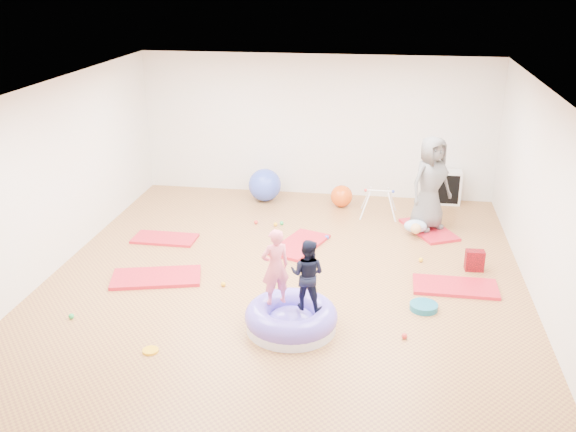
# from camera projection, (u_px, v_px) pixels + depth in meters

# --- Properties ---
(room) EXTENTS (7.01, 8.01, 2.81)m
(room) POSITION_uv_depth(u_px,v_px,m) (285.00, 190.00, 8.98)
(room) COLOR #AB7D3D
(room) RESTS_ON ground
(gym_mat_front_left) EXTENTS (1.42, 0.96, 0.05)m
(gym_mat_front_left) POSITION_uv_depth(u_px,v_px,m) (156.00, 277.00, 9.49)
(gym_mat_front_left) COLOR red
(gym_mat_front_left) RESTS_ON ground
(gym_mat_mid_left) EXTENTS (1.07, 0.55, 0.04)m
(gym_mat_mid_left) POSITION_uv_depth(u_px,v_px,m) (165.00, 239.00, 10.88)
(gym_mat_mid_left) COLOR red
(gym_mat_mid_left) RESTS_ON ground
(gym_mat_center_back) EXTENTS (0.96, 1.31, 0.05)m
(gym_mat_center_back) POSITION_uv_depth(u_px,v_px,m) (299.00, 244.00, 10.64)
(gym_mat_center_back) COLOR red
(gym_mat_center_back) RESTS_ON ground
(gym_mat_right) EXTENTS (1.20, 0.60, 0.05)m
(gym_mat_right) POSITION_uv_depth(u_px,v_px,m) (455.00, 287.00, 9.22)
(gym_mat_right) COLOR red
(gym_mat_right) RESTS_ON ground
(gym_mat_rear_right) EXTENTS (1.05, 1.31, 0.05)m
(gym_mat_rear_right) POSITION_uv_depth(u_px,v_px,m) (429.00, 230.00, 11.25)
(gym_mat_rear_right) COLOR red
(gym_mat_rear_right) RESTS_ON ground
(inflatable_cushion) EXTENTS (1.18, 1.18, 0.37)m
(inflatable_cushion) POSITION_uv_depth(u_px,v_px,m) (291.00, 318.00, 8.14)
(inflatable_cushion) COLOR white
(inflatable_cushion) RESTS_ON ground
(child_pink) EXTENTS (0.44, 0.40, 1.02)m
(child_pink) POSITION_uv_depth(u_px,v_px,m) (275.00, 263.00, 8.03)
(child_pink) COLOR #F56A7F
(child_pink) RESTS_ON inflatable_cushion
(child_navy) EXTENTS (0.51, 0.43, 0.92)m
(child_navy) POSITION_uv_depth(u_px,v_px,m) (307.00, 271.00, 7.93)
(child_navy) COLOR black
(child_navy) RESTS_ON inflatable_cushion
(adult_caregiver) EXTENTS (0.95, 0.90, 1.64)m
(adult_caregiver) POSITION_uv_depth(u_px,v_px,m) (431.00, 183.00, 11.00)
(adult_caregiver) COLOR #5A5A5A
(adult_caregiver) RESTS_ON gym_mat_rear_right
(infant) EXTENTS (0.39, 0.40, 0.23)m
(infant) POSITION_uv_depth(u_px,v_px,m) (416.00, 227.00, 11.00)
(infant) COLOR #A5C6E5
(infant) RESTS_ON gym_mat_rear_right
(ball_pit_balls) EXTENTS (4.68, 3.77, 0.07)m
(ball_pit_balls) POSITION_uv_depth(u_px,v_px,m) (286.00, 259.00, 10.07)
(ball_pit_balls) COLOR yellow
(ball_pit_balls) RESTS_ON ground
(exercise_ball_blue) EXTENTS (0.64, 0.64, 0.64)m
(exercise_ball_blue) POSITION_uv_depth(u_px,v_px,m) (265.00, 185.00, 12.64)
(exercise_ball_blue) COLOR blue
(exercise_ball_blue) RESTS_ON ground
(exercise_ball_orange) EXTENTS (0.42, 0.42, 0.42)m
(exercise_ball_orange) POSITION_uv_depth(u_px,v_px,m) (341.00, 196.00, 12.35)
(exercise_ball_orange) COLOR #DD4F12
(exercise_ball_orange) RESTS_ON ground
(infant_play_gym) EXTENTS (0.67, 0.64, 0.52)m
(infant_play_gym) POSITION_uv_depth(u_px,v_px,m) (379.00, 199.00, 11.81)
(infant_play_gym) COLOR white
(infant_play_gym) RESTS_ON ground
(cube_shelf) EXTENTS (0.66, 0.33, 0.66)m
(cube_shelf) POSITION_uv_depth(u_px,v_px,m) (443.00, 187.00, 12.49)
(cube_shelf) COLOR white
(cube_shelf) RESTS_ON ground
(balance_disc) EXTENTS (0.38, 0.38, 0.08)m
(balance_disc) POSITION_uv_depth(u_px,v_px,m) (424.00, 307.00, 8.64)
(balance_disc) COLOR #17637D
(balance_disc) RESTS_ON ground
(backpack) EXTENTS (0.29, 0.18, 0.32)m
(backpack) POSITION_uv_depth(u_px,v_px,m) (475.00, 260.00, 9.74)
(backpack) COLOR #B2020E
(backpack) RESTS_ON ground
(yellow_toy) EXTENTS (0.19, 0.19, 0.03)m
(yellow_toy) POSITION_uv_depth(u_px,v_px,m) (151.00, 351.00, 7.69)
(yellow_toy) COLOR yellow
(yellow_toy) RESTS_ON ground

